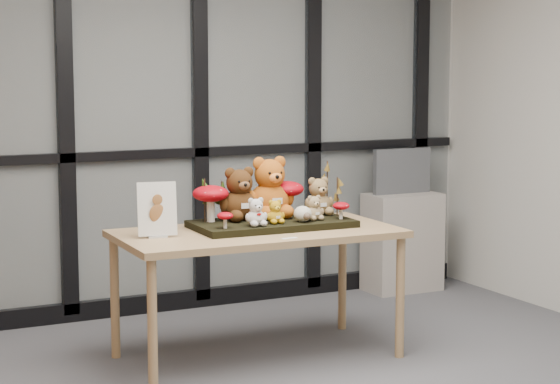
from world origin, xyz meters
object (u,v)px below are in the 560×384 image
sign_holder (157,212)px  monitor (402,171)px  mushroom_back_right (287,197)px  mushroom_front_right (341,210)px  bear_small_yellow (275,210)px  mushroom_back_left (211,202)px  bear_pooh_yellow (269,184)px  cabinet (402,242)px  plush_cream_hedgehog (303,213)px  bear_brown_medium (239,191)px  bear_beige_small (314,206)px  diorama_tray (272,224)px  bear_tan_back (318,194)px  mushroom_front_left (225,219)px  display_table (257,242)px  bear_white_bow (256,210)px

sign_holder → monitor: bearing=36.0°
mushroom_back_right → mushroom_front_right: 0.34m
bear_small_yellow → mushroom_back_left: (-0.29, 0.21, 0.04)m
bear_pooh_yellow → cabinet: 1.84m
plush_cream_hedgehog → monitor: 1.80m
bear_brown_medium → bear_beige_small: bearing=-26.0°
diorama_tray → bear_beige_small: 0.26m
bear_tan_back → mushroom_front_left: 0.71m
bear_tan_back → bear_small_yellow: size_ratio=1.68×
mushroom_front_left → plush_cream_hedgehog: bearing=1.0°
bear_tan_back → monitor: size_ratio=0.53×
diorama_tray → mushroom_back_right: 0.24m
bear_brown_medium → mushroom_front_left: bearing=-127.6°
diorama_tray → mushroom_front_right: 0.40m
bear_brown_medium → cabinet: 1.99m
cabinet → plush_cream_hedgehog: bearing=-141.6°
diorama_tray → mushroom_front_right: (0.37, -0.13, 0.07)m
bear_pooh_yellow → bear_beige_small: (0.18, -0.20, -0.12)m
diorama_tray → bear_pooh_yellow: size_ratio=2.30×
plush_cream_hedgehog → mushroom_back_left: size_ratio=0.44×
diorama_tray → bear_beige_small: bear_beige_small is taller
bear_beige_small → cabinet: bearing=40.9°
mushroom_front_left → mushroom_back_left: bearing=85.7°
bear_small_yellow → display_table: bearing=154.6°
bear_brown_medium → bear_tan_back: bear_brown_medium is taller
bear_tan_back → mushroom_back_left: bearing=177.5°
bear_pooh_yellow → cabinet: size_ratio=0.55×
mushroom_front_left → bear_brown_medium: bearing=51.0°
mushroom_front_left → mushroom_back_right: bearing=27.2°
bear_brown_medium → mushroom_back_left: bearing=177.9°
mushroom_back_right → mushroom_front_right: mushroom_back_right is taller
bear_white_bow → diorama_tray: bearing=39.7°
bear_beige_small → mushroom_front_left: 0.56m
mushroom_back_right → mushroom_front_right: bearing=-50.0°
bear_small_yellow → bear_white_bow: (-0.13, -0.03, 0.01)m
bear_brown_medium → bear_white_bow: bearing=-90.1°
bear_small_yellow → bear_beige_small: bear_beige_small is taller
bear_tan_back → mushroom_front_left: (-0.68, -0.20, -0.07)m
bear_white_bow → mushroom_back_left: (-0.16, 0.24, 0.03)m
bear_pooh_yellow → bear_small_yellow: bear_pooh_yellow is taller
bear_tan_back → mushroom_back_left: (-0.66, 0.05, -0.01)m
plush_cream_hedgehog → mushroom_front_left: (-0.47, -0.01, -0.00)m
bear_pooh_yellow → mushroom_front_right: (0.34, -0.24, -0.14)m
bear_tan_back → mushroom_back_right: bearing=162.3°
diorama_tray → plush_cream_hedgehog: 0.19m
bear_beige_small → plush_cream_hedgehog: (-0.09, -0.03, -0.03)m
bear_pooh_yellow → mushroom_front_left: (-0.38, -0.24, -0.14)m
bear_pooh_yellow → display_table: bearing=-131.7°
bear_brown_medium → mushroom_back_left: 0.18m
diorama_tray → cabinet: size_ratio=1.26×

